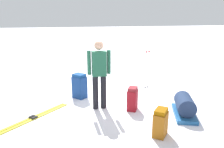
% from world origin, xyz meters
% --- Properties ---
extents(ground_plane, '(80.00, 80.00, 0.00)m').
position_xyz_m(ground_plane, '(0.00, 0.00, 0.00)').
color(ground_plane, white).
extents(skier_standing, '(0.57, 0.23, 1.70)m').
position_xyz_m(skier_standing, '(0.47, 0.63, 0.95)').
color(skier_standing, black).
rests_on(skier_standing, ground_plane).
extents(ski_pair_near, '(1.58, 1.47, 0.05)m').
position_xyz_m(ski_pair_near, '(2.06, 0.85, 0.01)').
color(ski_pair_near, gold).
rests_on(ski_pair_near, ground_plane).
extents(backpack_large_dark, '(0.34, 0.37, 0.58)m').
position_xyz_m(backpack_large_dark, '(-0.29, 0.92, 0.28)').
color(backpack_large_dark, maroon).
rests_on(backpack_large_dark, ground_plane).
extents(backpack_bright, '(0.39, 0.41, 0.55)m').
position_xyz_m(backpack_bright, '(-0.42, 2.22, 0.27)').
color(backpack_bright, '#8F5112').
rests_on(backpack_bright, ground_plane).
extents(backpack_small_spare, '(0.44, 0.44, 0.70)m').
position_xyz_m(backpack_small_spare, '(0.89, -0.23, 0.34)').
color(backpack_small_spare, navy).
rests_on(backpack_small_spare, ground_plane).
extents(ski_poles_planted_near, '(0.17, 0.10, 1.22)m').
position_xyz_m(ski_poles_planted_near, '(-1.26, -0.51, 0.68)').
color(ski_poles_planted_near, '#B5AEB8').
rests_on(ski_poles_planted_near, ground_plane).
extents(gear_sled, '(0.79, 1.10, 0.49)m').
position_xyz_m(gear_sled, '(-1.37, 1.52, 0.22)').
color(gear_sled, '#1E568F').
rests_on(gear_sled, ground_plane).
extents(thermos_bottle, '(0.07, 0.07, 0.26)m').
position_xyz_m(thermos_bottle, '(0.72, -1.35, 0.13)').
color(thermos_bottle, '#A8B7C1').
rests_on(thermos_bottle, ground_plane).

